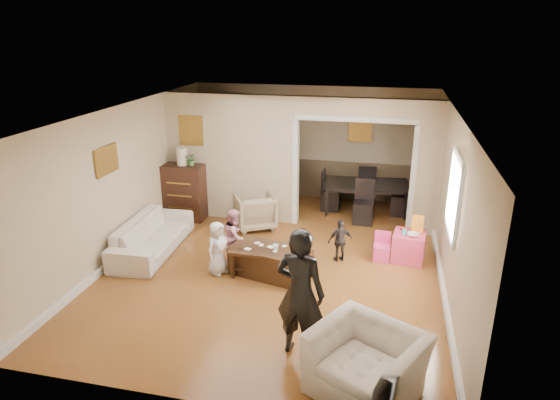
% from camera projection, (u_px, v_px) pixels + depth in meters
% --- Properties ---
extents(floor, '(7.00, 7.00, 0.00)m').
position_uv_depth(floor, '(277.00, 260.00, 8.51)').
color(floor, brown).
rests_on(floor, ground).
extents(partition_left, '(2.75, 0.18, 2.60)m').
position_uv_depth(partition_left, '(232.00, 158.00, 10.01)').
color(partition_left, '#C2AE8E').
rests_on(partition_left, ground).
extents(partition_right, '(0.55, 0.18, 2.60)m').
position_uv_depth(partition_right, '(427.00, 169.00, 9.20)').
color(partition_right, '#C2AE8E').
rests_on(partition_right, ground).
extents(partition_header, '(2.22, 0.18, 0.35)m').
position_uv_depth(partition_header, '(356.00, 107.00, 9.11)').
color(partition_header, '#C2AE8E').
rests_on(partition_header, partition_right).
extents(window_pane, '(0.03, 0.95, 1.10)m').
position_uv_depth(window_pane, '(455.00, 195.00, 7.04)').
color(window_pane, white).
rests_on(window_pane, ground).
extents(framed_art_partition, '(0.45, 0.03, 0.55)m').
position_uv_depth(framed_art_partition, '(191.00, 130.00, 9.90)').
color(framed_art_partition, brown).
rests_on(framed_art_partition, partition_left).
extents(framed_art_sofa_wall, '(0.03, 0.55, 0.40)m').
position_uv_depth(framed_art_sofa_wall, '(107.00, 160.00, 7.92)').
color(framed_art_sofa_wall, brown).
extents(framed_art_alcove, '(0.45, 0.03, 0.55)m').
position_uv_depth(framed_art_alcove, '(360.00, 128.00, 10.86)').
color(framed_art_alcove, brown).
extents(sofa, '(0.92, 2.12, 0.61)m').
position_uv_depth(sofa, '(152.00, 236.00, 8.76)').
color(sofa, silver).
rests_on(sofa, ground).
extents(armchair_back, '(1.03, 1.04, 0.70)m').
position_uv_depth(armchair_back, '(255.00, 211.00, 9.78)').
color(armchair_back, tan).
rests_on(armchair_back, ground).
extents(armchair_front, '(1.47, 1.41, 0.74)m').
position_uv_depth(armchair_front, '(366.00, 363.00, 5.36)').
color(armchair_front, silver).
rests_on(armchair_front, ground).
extents(dresser, '(0.85, 0.48, 1.17)m').
position_uv_depth(dresser, '(184.00, 192.00, 10.18)').
color(dresser, black).
rests_on(dresser, ground).
extents(table_lamp, '(0.22, 0.22, 0.36)m').
position_uv_depth(table_lamp, '(182.00, 156.00, 9.92)').
color(table_lamp, beige).
rests_on(table_lamp, dresser).
extents(potted_plant, '(0.25, 0.22, 0.28)m').
position_uv_depth(potted_plant, '(191.00, 159.00, 9.89)').
color(potted_plant, '#417032').
rests_on(potted_plant, dresser).
extents(coffee_table, '(1.38, 0.91, 0.47)m').
position_uv_depth(coffee_table, '(271.00, 261.00, 7.96)').
color(coffee_table, '#3B2213').
rests_on(coffee_table, ground).
extents(coffee_cup, '(0.12, 0.12, 0.09)m').
position_uv_depth(coffee_cup, '(276.00, 247.00, 7.79)').
color(coffee_cup, silver).
rests_on(coffee_cup, coffee_table).
extents(play_table, '(0.59, 0.59, 0.51)m').
position_uv_depth(play_table, '(409.00, 247.00, 8.43)').
color(play_table, '#E23B65').
rests_on(play_table, ground).
extents(cereal_box, '(0.21, 0.09, 0.30)m').
position_uv_depth(cereal_box, '(418.00, 224.00, 8.36)').
color(cereal_box, yellow).
rests_on(cereal_box, play_table).
extents(cyan_cup, '(0.08, 0.08, 0.08)m').
position_uv_depth(cyan_cup, '(404.00, 232.00, 8.31)').
color(cyan_cup, teal).
rests_on(cyan_cup, play_table).
extents(toy_block, '(0.09, 0.08, 0.05)m').
position_uv_depth(toy_block, '(403.00, 229.00, 8.47)').
color(toy_block, red).
rests_on(toy_block, play_table).
extents(play_bowl, '(0.24, 0.24, 0.05)m').
position_uv_depth(play_bowl, '(413.00, 235.00, 8.22)').
color(play_bowl, silver).
rests_on(play_bowl, play_table).
extents(dining_table, '(1.91, 1.19, 0.64)m').
position_uv_depth(dining_table, '(365.00, 198.00, 10.61)').
color(dining_table, black).
rests_on(dining_table, ground).
extents(adult_person, '(0.68, 0.51, 1.69)m').
position_uv_depth(adult_person, '(300.00, 293.00, 5.84)').
color(adult_person, black).
rests_on(adult_person, ground).
extents(child_kneel_a, '(0.44, 0.52, 0.90)m').
position_uv_depth(child_kneel_a, '(218.00, 248.00, 7.93)').
color(child_kneel_a, white).
rests_on(child_kneel_a, ground).
extents(child_kneel_b, '(0.42, 0.51, 0.97)m').
position_uv_depth(child_kneel_b, '(235.00, 236.00, 8.30)').
color(child_kneel_b, pink).
rests_on(child_kneel_b, ground).
extents(child_toddler, '(0.48, 0.36, 0.76)m').
position_uv_depth(child_toddler, '(340.00, 241.00, 8.38)').
color(child_toddler, black).
rests_on(child_toddler, ground).
extents(craft_papers, '(0.91, 0.36, 0.00)m').
position_uv_depth(craft_papers, '(269.00, 248.00, 7.89)').
color(craft_papers, white).
rests_on(craft_papers, coffee_table).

